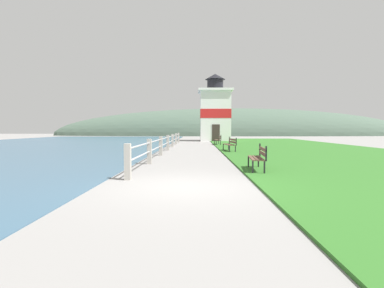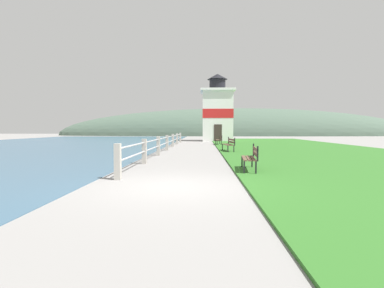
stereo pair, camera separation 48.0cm
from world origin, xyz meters
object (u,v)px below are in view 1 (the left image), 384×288
at_px(park_bench_near, 258,156).
at_px(park_bench_far, 218,139).
at_px(park_bench_midway, 230,143).
at_px(lighthouse, 215,112).

distance_m(park_bench_near, park_bench_far, 17.29).
distance_m(park_bench_near, park_bench_midway, 8.97).
xyz_separation_m(park_bench_near, park_bench_far, (-0.17, 17.29, 0.00)).
distance_m(park_bench_near, lighthouse, 26.37).
height_order(park_bench_near, lighthouse, lighthouse).
xyz_separation_m(park_bench_midway, lighthouse, (0.02, 17.23, 2.97)).
relative_size(park_bench_far, lighthouse, 0.22).
xyz_separation_m(park_bench_far, lighthouse, (0.21, 8.91, 2.98)).
bearing_deg(park_bench_midway, lighthouse, -96.66).
relative_size(park_bench_near, lighthouse, 0.21).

